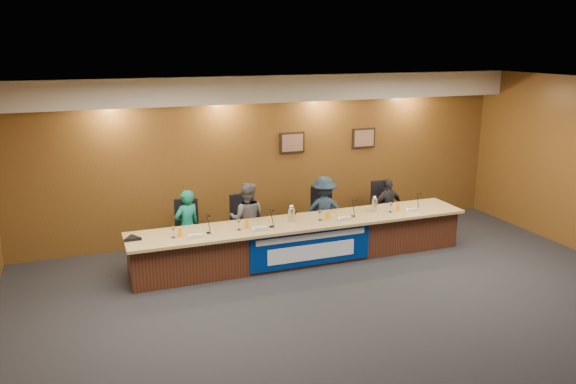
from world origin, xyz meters
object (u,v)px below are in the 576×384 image
at_px(dais_body, 302,241).
at_px(office_chair_b, 246,228).
at_px(banner, 311,248).
at_px(carafe_right, 374,205).
at_px(panelist_c, 324,211).
at_px(office_chair_c, 322,219).
at_px(speakerphone, 132,238).
at_px(office_chair_d, 385,211).
at_px(office_chair_a, 187,234).
at_px(panelist_b, 247,219).
at_px(panelist_d, 388,207).
at_px(carafe_mid, 291,215).
at_px(panelist_a, 187,226).

relative_size(dais_body, office_chair_b, 12.50).
bearing_deg(banner, carafe_right, 16.57).
xyz_separation_m(dais_body, panelist_c, (0.69, 0.62, 0.32)).
relative_size(dais_body, panelist_c, 4.48).
relative_size(panelist_c, office_chair_c, 2.79).
xyz_separation_m(banner, carafe_right, (1.43, 0.43, 0.49)).
height_order(dais_body, panelist_c, panelist_c).
xyz_separation_m(office_chair_c, carafe_right, (0.74, -0.71, 0.39)).
height_order(dais_body, office_chair_b, dais_body).
bearing_deg(speakerphone, banner, -7.98).
bearing_deg(panelist_c, carafe_right, 158.02).
bearing_deg(office_chair_d, office_chair_c, -177.49).
height_order(panelist_c, office_chair_c, panelist_c).
distance_m(office_chair_a, speakerphone, 1.26).
relative_size(panelist_b, panelist_d, 1.14).
relative_size(panelist_b, office_chair_b, 2.82).
relative_size(office_chair_b, office_chair_c, 1.00).
xyz_separation_m(dais_body, panelist_d, (2.09, 0.62, 0.24)).
distance_m(office_chair_a, office_chair_d, 4.01).
xyz_separation_m(dais_body, speakerphone, (-2.92, -0.01, 0.43)).
bearing_deg(panelist_c, panelist_d, -162.38).
relative_size(office_chair_a, carafe_mid, 2.04).
distance_m(banner, carafe_right, 1.57).
bearing_deg(panelist_c, dais_body, 59.68).
xyz_separation_m(panelist_d, carafe_right, (-0.65, -0.61, 0.28)).
bearing_deg(panelist_b, carafe_right, -172.85).
xyz_separation_m(office_chair_a, office_chair_c, (2.62, 0.00, 0.00)).
bearing_deg(office_chair_b, panelist_b, -99.16).
bearing_deg(banner, panelist_b, 128.71).
relative_size(panelist_d, office_chair_b, 2.46).
distance_m(panelist_a, carafe_right, 3.42).
distance_m(panelist_c, carafe_right, 0.98).
relative_size(panelist_b, office_chair_a, 2.82).
height_order(office_chair_d, carafe_right, carafe_right).
distance_m(office_chair_b, carafe_mid, 1.03).
distance_m(dais_body, banner, 0.42).
xyz_separation_m(panelist_a, office_chair_d, (4.01, 0.10, -0.18)).
bearing_deg(panelist_c, panelist_a, 17.62).
height_order(banner, panelist_c, panelist_c).
height_order(dais_body, banner, banner).
relative_size(banner, office_chair_c, 4.58).
height_order(panelist_c, office_chair_d, panelist_c).
bearing_deg(carafe_mid, panelist_d, 15.08).
relative_size(office_chair_a, office_chair_c, 1.00).
height_order(dais_body, carafe_mid, carafe_mid).
bearing_deg(panelist_d, office_chair_a, -8.97).
xyz_separation_m(office_chair_b, office_chair_d, (2.92, 0.00, 0.00)).
bearing_deg(panelist_d, dais_body, 9.11).
distance_m(office_chair_a, carafe_right, 3.46).
bearing_deg(banner, office_chair_d, 28.63).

